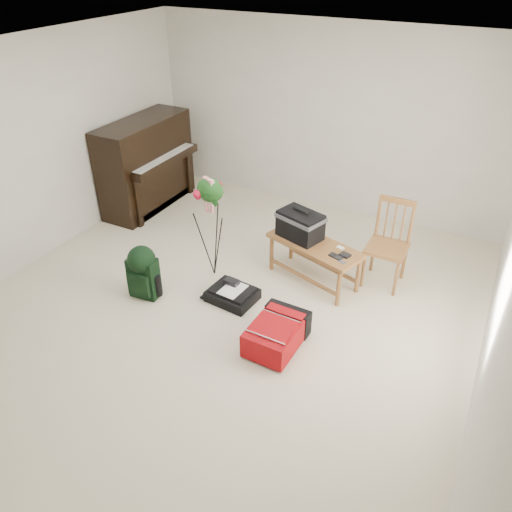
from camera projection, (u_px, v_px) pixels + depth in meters
The scene contains 12 objects.
floor at pixel (224, 308), 5.29m from camera, with size 5.00×5.50×0.01m, color beige.
ceiling at pixel (213, 60), 3.94m from camera, with size 5.00×5.50×0.01m, color white.
wall_back at pixel (326, 120), 6.67m from camera, with size 5.00×0.04×2.50m, color silver.
wall_left at pixel (29, 155), 5.59m from camera, with size 0.04×5.50×2.50m, color silver.
wall_right at pixel (512, 273), 3.64m from camera, with size 0.04×5.50×2.50m, color silver.
piano at pixel (147, 166), 7.02m from camera, with size 0.71×1.50×1.25m.
bench at pixel (303, 233), 5.46m from camera, with size 1.16×0.74×0.83m.
dining_chair at pixel (388, 245), 5.45m from camera, with size 0.42×0.42×0.98m.
red_suitcase at pixel (279, 331), 4.76m from camera, with size 0.45×0.65×0.28m.
black_duffel at pixel (232, 294), 5.37m from camera, with size 0.53×0.44×0.21m.
green_backpack at pixel (143, 270), 5.30m from camera, with size 0.33×0.30×0.61m.
flower_stand at pixel (212, 228), 5.51m from camera, with size 0.50×0.50×1.24m.
Camera 1 is at (2.23, -3.53, 3.32)m, focal length 35.00 mm.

